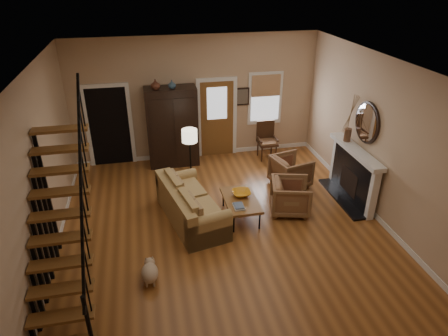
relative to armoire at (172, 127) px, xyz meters
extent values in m
plane|color=#975726|center=(0.70, -3.15, -1.05)|extent=(7.00, 7.00, 0.00)
plane|color=white|center=(0.70, -3.15, 2.25)|extent=(7.00, 7.00, 0.00)
cube|color=tan|center=(0.70, 0.35, 0.60)|extent=(6.50, 0.04, 3.30)
cube|color=tan|center=(-2.55, -3.15, 0.60)|extent=(0.04, 7.00, 3.30)
cube|color=tan|center=(3.95, -3.15, 0.60)|extent=(0.04, 7.00, 3.30)
cube|color=black|center=(-1.60, 0.50, 0.00)|extent=(1.00, 0.36, 2.10)
cube|color=brown|center=(1.25, 0.33, 0.00)|extent=(0.90, 0.06, 2.10)
cube|color=silver|center=(2.60, 0.32, 0.50)|extent=(0.96, 0.06, 1.46)
cube|color=black|center=(3.83, -2.65, -0.48)|extent=(0.24, 1.60, 1.15)
cube|color=white|center=(3.77, -2.65, 0.15)|extent=(0.30, 1.95, 0.10)
cylinder|color=silver|center=(3.90, -2.65, 0.80)|extent=(0.05, 0.90, 0.90)
imported|color=#4C2619|center=(-0.35, -0.10, 1.17)|extent=(0.24, 0.24, 0.25)
imported|color=#334C60|center=(0.05, -0.10, 1.16)|extent=(0.20, 0.20, 0.21)
imported|color=orange|center=(1.19, -2.73, -0.56)|extent=(0.40, 0.40, 0.10)
imported|color=brown|center=(2.24, -2.89, -0.68)|extent=(1.00, 0.98, 0.75)
imported|color=brown|center=(2.66, -1.78, -0.67)|extent=(1.00, 0.98, 0.76)
camera|label=1|loc=(-0.68, -9.79, 3.81)|focal=32.00mm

